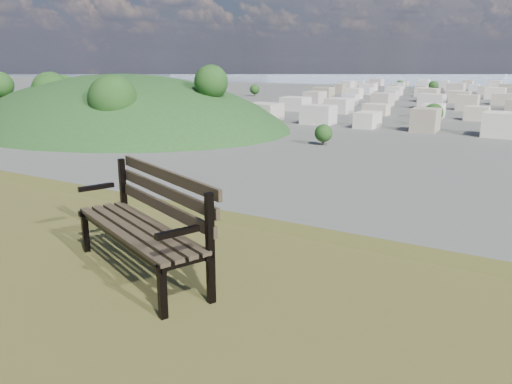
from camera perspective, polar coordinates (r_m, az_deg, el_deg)
The scene contains 3 objects.
park_bench at distance 4.45m, azimuth -12.26°, elevation -2.82°, with size 1.80×1.17×0.91m.
green_wooded_hill at distance 218.37m, azimuth -14.92°, elevation 7.28°, with size 168.59×134.87×84.30m.
city_trees at distance 321.75m, azimuth 25.65°, elevation 9.45°, with size 406.52×387.20×9.98m.
Camera 1 is at (4.03, -0.55, 26.83)m, focal length 35.00 mm.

